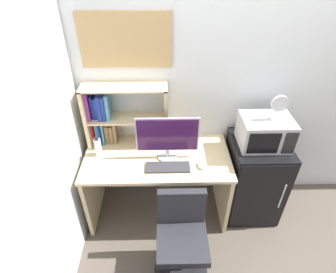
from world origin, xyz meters
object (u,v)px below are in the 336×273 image
object	(u,v)px
keyboard	(168,167)
desk_fan	(279,107)
hutch_bookshelf	(114,114)
monitor	(167,137)
water_bottle	(98,147)
desk_chair	(181,241)
wall_corkboard	(125,41)
microwave	(265,132)
mini_fridge	(253,178)
computer_mouse	(201,165)

from	to	relation	value
keyboard	desk_fan	xyz separation A→B (m)	(0.93, 0.19, 0.49)
hutch_bookshelf	desk_fan	world-z (taller)	same
monitor	water_bottle	distance (m)	0.65
desk_fan	desk_chair	world-z (taller)	desk_fan
desk_fan	keyboard	bearing A→B (deg)	-168.30
water_bottle	wall_corkboard	xyz separation A→B (m)	(0.30, 0.30, 0.87)
hutch_bookshelf	keyboard	size ratio (longest dim) A/B	1.94
hutch_bookshelf	monitor	size ratio (longest dim) A/B	1.37
water_bottle	wall_corkboard	world-z (taller)	wall_corkboard
water_bottle	microwave	bearing A→B (deg)	0.06
desk_chair	wall_corkboard	bearing A→B (deg)	114.80
keyboard	microwave	xyz separation A→B (m)	(0.87, 0.20, 0.23)
desk_chair	hutch_bookshelf	bearing A→B (deg)	124.55
mini_fridge	microwave	world-z (taller)	microwave
wall_corkboard	keyboard	bearing A→B (deg)	-55.72
microwave	desk_chair	size ratio (longest dim) A/B	0.53
computer_mouse	water_bottle	distance (m)	0.95
monitor	desk_chair	size ratio (longest dim) A/B	0.66
monitor	desk_chair	xyz separation A→B (m)	(0.10, -0.62, -0.63)
water_bottle	desk_fan	bearing A→B (deg)	-0.13
desk_chair	wall_corkboard	world-z (taller)	wall_corkboard
water_bottle	microwave	distance (m)	1.51
keyboard	mini_fridge	world-z (taller)	mini_fridge
monitor	mini_fridge	xyz separation A→B (m)	(0.87, 0.04, -0.56)
hutch_bookshelf	mini_fridge	xyz separation A→B (m)	(1.36, -0.21, -0.64)
wall_corkboard	hutch_bookshelf	bearing A→B (deg)	-149.51
desk_fan	computer_mouse	bearing A→B (deg)	-164.45
hutch_bookshelf	desk_fan	bearing A→B (deg)	-8.38
keyboard	wall_corkboard	world-z (taller)	wall_corkboard
hutch_bookshelf	desk_chair	xyz separation A→B (m)	(0.59, -0.86, -0.71)
keyboard	water_bottle	world-z (taller)	water_bottle
keyboard	water_bottle	bearing A→B (deg)	162.75
desk_chair	keyboard	bearing A→B (deg)	102.84
computer_mouse	desk_fan	world-z (taller)	desk_fan
computer_mouse	microwave	distance (m)	0.64
water_bottle	computer_mouse	bearing A→B (deg)	-10.94
computer_mouse	monitor	bearing A→B (deg)	155.04
mini_fridge	desk_fan	distance (m)	0.83
desk_fan	hutch_bookshelf	bearing A→B (deg)	171.62
hutch_bookshelf	desk_chair	bearing A→B (deg)	-55.45
desk_fan	desk_chair	bearing A→B (deg)	-141.58
computer_mouse	microwave	world-z (taller)	microwave
hutch_bookshelf	desk_fan	distance (m)	1.45
keyboard	mini_fridge	bearing A→B (deg)	12.59
monitor	water_bottle	size ratio (longest dim) A/B	2.82
keyboard	mini_fridge	xyz separation A→B (m)	(0.87, 0.19, -0.34)
keyboard	computer_mouse	xyz separation A→B (m)	(0.30, 0.02, 0.01)
mini_fridge	water_bottle	bearing A→B (deg)	179.95
monitor	microwave	size ratio (longest dim) A/B	1.25
computer_mouse	wall_corkboard	xyz separation A→B (m)	(-0.63, 0.48, 0.94)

